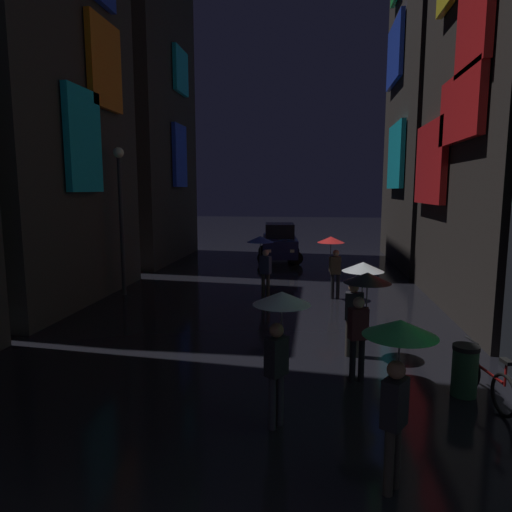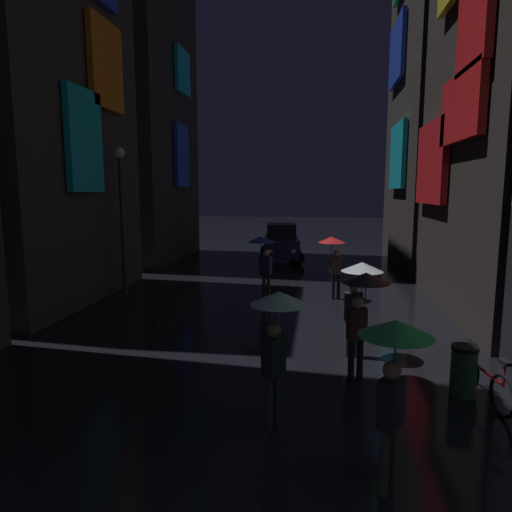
# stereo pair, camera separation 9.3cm
# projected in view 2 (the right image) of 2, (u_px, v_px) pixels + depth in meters

# --- Properties ---
(building_left_mid) EXTENTS (4.25, 7.46, 14.13)m
(building_left_mid) POSITION_uv_depth(u_px,v_px,m) (30.00, 81.00, 14.43)
(building_left_mid) COLOR #33302D
(building_left_mid) RESTS_ON ground
(building_left_far) EXTENTS (4.25, 7.62, 24.29)m
(building_left_far) POSITION_uv_depth(u_px,v_px,m) (137.00, 17.00, 22.60)
(building_left_far) COLOR #2D2826
(building_left_far) RESTS_ON ground
(building_right_far) EXTENTS (4.25, 8.81, 18.80)m
(building_right_far) POSITION_uv_depth(u_px,v_px,m) (446.00, 67.00, 21.54)
(building_right_far) COLOR #2D2826
(building_right_far) RESTS_ON ground
(pedestrian_near_crossing_red) EXTENTS (0.90, 0.90, 2.12)m
(pedestrian_near_crossing_red) POSITION_uv_depth(u_px,v_px,m) (333.00, 250.00, 15.13)
(pedestrian_near_crossing_red) COLOR black
(pedestrian_near_crossing_red) RESTS_ON ground
(pedestrian_midstreet_left_clear) EXTENTS (0.90, 0.90, 2.12)m
(pedestrian_midstreet_left_clear) POSITION_uv_depth(u_px,v_px,m) (359.00, 283.00, 9.83)
(pedestrian_midstreet_left_clear) COLOR #38332D
(pedestrian_midstreet_left_clear) RESTS_ON ground
(pedestrian_foreground_right_black) EXTENTS (0.90, 0.90, 2.12)m
(pedestrian_foreground_right_black) POSITION_uv_depth(u_px,v_px,m) (363.00, 296.00, 8.58)
(pedestrian_foreground_right_black) COLOR black
(pedestrian_foreground_right_black) RESTS_ON ground
(pedestrian_far_right_green) EXTENTS (0.90, 0.90, 2.12)m
(pedestrian_far_right_green) POSITION_uv_depth(u_px,v_px,m) (394.00, 358.00, 5.45)
(pedestrian_far_right_green) COLOR #38332D
(pedestrian_far_right_green) RESTS_ON ground
(pedestrian_foreground_left_blue) EXTENTS (0.90, 0.90, 2.12)m
(pedestrian_foreground_left_blue) POSITION_uv_depth(u_px,v_px,m) (263.00, 250.00, 15.25)
(pedestrian_foreground_left_blue) COLOR #38332D
(pedestrian_foreground_left_blue) RESTS_ON ground
(pedestrian_midstreet_centre_clear) EXTENTS (0.90, 0.90, 2.12)m
(pedestrian_midstreet_centre_clear) POSITION_uv_depth(u_px,v_px,m) (277.00, 321.00, 6.97)
(pedestrian_midstreet_centre_clear) COLOR #2D2D38
(pedestrian_midstreet_centre_clear) RESTS_ON ground
(bicycle_parked_at_storefront) EXTENTS (0.37, 1.80, 0.96)m
(bicycle_parked_at_storefront) POSITION_uv_depth(u_px,v_px,m) (485.00, 380.00, 7.89)
(bicycle_parked_at_storefront) COLOR black
(bicycle_parked_at_storefront) RESTS_ON ground
(car_distant) EXTENTS (2.54, 4.28, 1.92)m
(car_distant) POSITION_uv_depth(u_px,v_px,m) (281.00, 243.00, 23.62)
(car_distant) COLOR navy
(car_distant) RESTS_ON ground
(streetlamp_left_far) EXTENTS (0.36, 0.36, 5.07)m
(streetlamp_left_far) POSITION_uv_depth(u_px,v_px,m) (122.00, 203.00, 15.56)
(streetlamp_left_far) COLOR #2D2D33
(streetlamp_left_far) RESTS_ON ground
(trash_bin) EXTENTS (0.46, 0.46, 0.93)m
(trash_bin) POSITION_uv_depth(u_px,v_px,m) (463.00, 371.00, 8.10)
(trash_bin) COLOR #265933
(trash_bin) RESTS_ON ground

